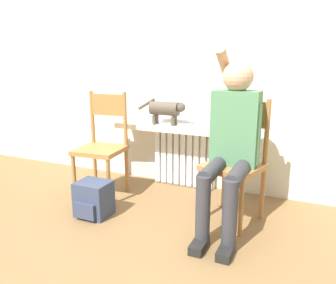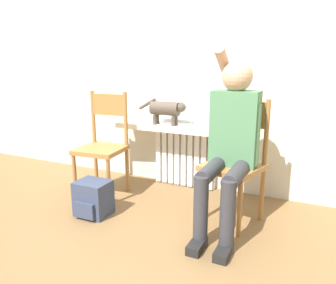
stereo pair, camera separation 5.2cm
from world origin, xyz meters
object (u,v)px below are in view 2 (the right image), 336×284
(person, at_px, (231,137))
(cat, at_px, (166,109))
(chair_left, at_px, (103,144))
(backpack, at_px, (93,199))
(chair_right, at_px, (236,160))

(person, relative_size, cat, 2.73)
(person, distance_m, cat, 0.90)
(chair_left, xyz_separation_m, backpack, (0.19, -0.42, -0.34))
(chair_left, height_order, chair_right, same)
(chair_right, xyz_separation_m, cat, (-0.76, 0.37, 0.30))
(chair_left, bearing_deg, person, -10.50)
(person, xyz_separation_m, backpack, (-1.03, -0.29, -0.55))
(chair_right, height_order, backpack, chair_right)
(backpack, bearing_deg, chair_right, 21.71)
(cat, distance_m, backpack, 1.05)
(cat, bearing_deg, chair_left, -142.45)
(chair_left, xyz_separation_m, person, (1.22, -0.13, 0.21))
(chair_left, distance_m, backpack, 0.57)
(chair_right, bearing_deg, person, -79.03)
(cat, bearing_deg, chair_right, -25.80)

